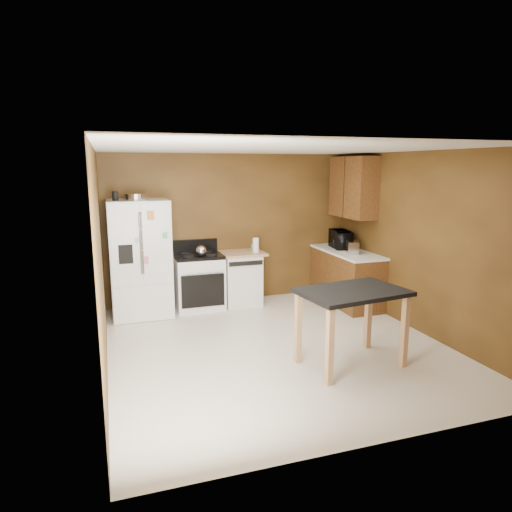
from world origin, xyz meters
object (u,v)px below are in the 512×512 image
island (352,302)px  dishwasher (241,278)px  kettle (201,251)px  refrigerator (140,259)px  toaster (352,248)px  roasting_pan (137,197)px  paper_towel (256,245)px  pen_cup (115,196)px  green_canister (254,247)px  microwave (341,240)px  gas_range (199,281)px

island → dishwasher: bearing=101.1°
kettle → refrigerator: refrigerator is taller
toaster → refrigerator: 3.37m
roasting_pan → toaster: bearing=-11.7°
paper_towel → island: size_ratio=0.19×
pen_cup → island: (2.48, -2.58, -1.10)m
refrigerator → dishwasher: refrigerator is taller
pen_cup → refrigerator: 1.02m
dishwasher → island: (0.53, -2.73, 0.31)m
pen_cup → kettle: (1.24, -0.04, -0.88)m
green_canister → refrigerator: 1.89m
roasting_pan → toaster: (3.30, -0.69, -0.85)m
toaster → microwave: size_ratio=0.54×
island → roasting_pan: bearing=129.2°
toaster → kettle: bearing=-172.2°
paper_towel → refrigerator: bearing=-179.9°
microwave → island: (-1.20, -2.50, -0.28)m
roasting_pan → refrigerator: (0.01, -0.02, -0.95)m
microwave → refrigerator: refrigerator is taller
pen_cup → refrigerator: pen_cup is taller
gas_range → island: size_ratio=0.86×
toaster → refrigerator: bearing=-170.3°
kettle → gas_range: size_ratio=0.16×
kettle → dishwasher: kettle is taller
dishwasher → microwave: bearing=-7.5°
roasting_pan → gas_range: bearing=2.5°
roasting_pan → dishwasher: size_ratio=0.41×
roasting_pan → refrigerator: 0.95m
roasting_pan → green_canister: bearing=3.1°
pen_cup → paper_towel: (2.19, 0.07, -0.86)m
green_canister → gas_range: gas_range is taller
roasting_pan → kettle: roasting_pan is taller
green_canister → island: size_ratio=0.10×
pen_cup → green_canister: bearing=4.9°
roasting_pan → island: 3.60m
green_canister → kettle: bearing=-166.6°
kettle → island: bearing=-64.0°
microwave → gas_range: (-2.46, 0.20, -0.58)m
kettle → island: 2.83m
green_canister → dishwasher: size_ratio=0.14×
paper_towel → dishwasher: paper_towel is taller
kettle → paper_towel: 0.95m
paper_towel → microwave: (1.50, -0.15, 0.03)m
kettle → microwave: (2.44, -0.04, 0.06)m
microwave → gas_range: size_ratio=0.46×
island → green_canister: bearing=95.8°
paper_towel → toaster: 1.58m
green_canister → dishwasher: 0.56m
dishwasher → refrigerator: bearing=-177.0°
paper_towel → dishwasher: 0.61m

